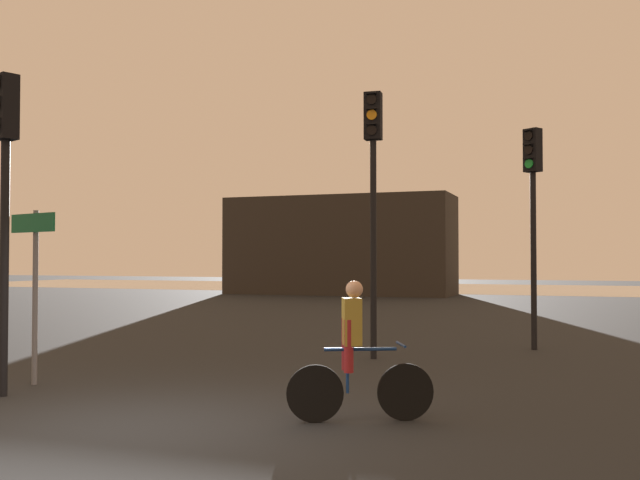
# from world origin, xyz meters

# --- Properties ---
(ground_plane) EXTENTS (120.00, 120.00, 0.00)m
(ground_plane) POSITION_xyz_m (0.00, 0.00, 0.00)
(ground_plane) COLOR black
(water_strip) EXTENTS (80.00, 16.00, 0.01)m
(water_strip) POSITION_xyz_m (0.00, 39.61, 0.00)
(water_strip) COLOR #9E937F
(water_strip) RESTS_ON ground
(distant_building) EXTENTS (12.02, 4.00, 5.19)m
(distant_building) POSITION_xyz_m (-7.26, 29.61, 2.59)
(distant_building) COLOR #2D2823
(distant_building) RESTS_ON ground
(traffic_light_far_right) EXTENTS (0.40, 0.42, 4.58)m
(traffic_light_far_right) POSITION_xyz_m (3.84, 8.76, 3.18)
(traffic_light_far_right) COLOR black
(traffic_light_far_right) RESTS_ON ground
(traffic_light_center) EXTENTS (0.34, 0.35, 5.03)m
(traffic_light_center) POSITION_xyz_m (1.08, 6.35, 3.46)
(traffic_light_center) COLOR black
(traffic_light_center) RESTS_ON ground
(traffic_light_near_left) EXTENTS (0.39, 0.40, 4.41)m
(traffic_light_near_left) POSITION_xyz_m (-2.70, 1.10, 3.07)
(traffic_light_near_left) COLOR black
(traffic_light_near_left) RESTS_ON ground
(direction_sign_post) EXTENTS (1.06, 0.34, 2.60)m
(direction_sign_post) POSITION_xyz_m (-2.95, 1.96, 1.70)
(direction_sign_post) COLOR slate
(direction_sign_post) RESTS_ON ground
(cyclist) EXTENTS (1.56, 0.80, 1.62)m
(cyclist) POSITION_xyz_m (2.27, 1.27, 0.82)
(cyclist) COLOR black
(cyclist) RESTS_ON ground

